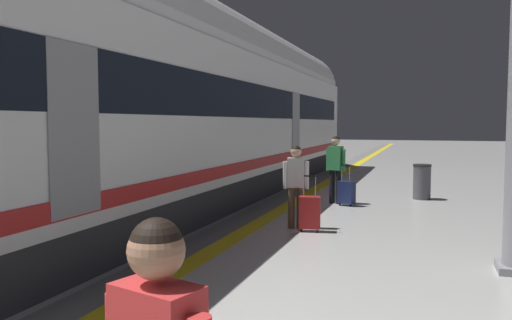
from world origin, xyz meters
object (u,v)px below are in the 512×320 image
Objects in this scene: suitcase_mid at (347,192)px; waste_bin at (422,182)px; passenger_near at (296,180)px; passenger_mid at (335,164)px; high_speed_train at (162,98)px; suitcase_near at (310,212)px.

suitcase_mid is 2.39m from waste_bin.
passenger_mid is (0.20, 3.19, 0.06)m from passenger_near.
passenger_mid is at bearing 139.74° from suitcase_mid.
high_speed_train reaches higher than waste_bin.
suitcase_mid is at bearing -135.34° from waste_bin.
high_speed_train reaches higher than passenger_mid.
passenger_mid is at bearing 40.79° from high_speed_train.
passenger_near is 1.72× the size of waste_bin.
passenger_mid reaches higher than suitcase_mid.
passenger_mid is 1.83× the size of waste_bin.
waste_bin is (1.90, 4.82, 0.10)m from suitcase_near.
passenger_near is 1.59× the size of suitcase_mid.
suitcase_mid is (0.21, 3.15, -0.03)m from suitcase_near.
suitcase_near is at bearing -111.51° from waste_bin.
waste_bin is at bearing 68.49° from suitcase_near.
suitcase_near reaches higher than waste_bin.
passenger_near is 1.51× the size of suitcase_near.
high_speed_train reaches higher than suitcase_mid.
suitcase_near is (3.34, -0.63, -2.15)m from high_speed_train.
passenger_near is 0.94× the size of passenger_mid.
high_speed_train is at bearing -144.70° from suitcase_mid.
passenger_near reaches higher than waste_bin.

